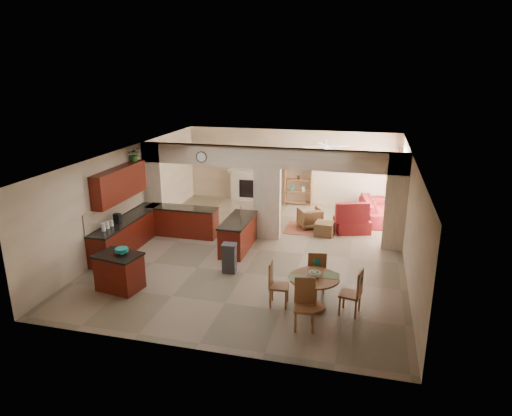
% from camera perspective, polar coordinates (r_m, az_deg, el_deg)
% --- Properties ---
extents(floor, '(10.00, 10.00, 0.00)m').
position_cam_1_polar(floor, '(13.19, 0.41, -5.22)').
color(floor, '#816F59').
rests_on(floor, ground).
extents(ceiling, '(10.00, 10.00, 0.00)m').
position_cam_1_polar(ceiling, '(12.39, 0.44, 6.84)').
color(ceiling, white).
rests_on(ceiling, wall_back).
extents(wall_back, '(8.00, 0.00, 8.00)m').
position_cam_1_polar(wall_back, '(17.47, 4.34, 5.18)').
color(wall_back, beige).
rests_on(wall_back, floor).
extents(wall_front, '(8.00, 0.00, 8.00)m').
position_cam_1_polar(wall_front, '(8.27, -7.95, -9.06)').
color(wall_front, beige).
rests_on(wall_front, floor).
extents(wall_left, '(0.00, 10.00, 10.00)m').
position_cam_1_polar(wall_left, '(14.17, -15.50, 1.73)').
color(wall_left, beige).
rests_on(wall_left, floor).
extents(wall_right, '(0.00, 10.00, 10.00)m').
position_cam_1_polar(wall_right, '(12.43, 18.63, -0.70)').
color(wall_right, beige).
rests_on(wall_right, floor).
extents(partition_left_pier, '(0.60, 0.25, 2.80)m').
position_cam_1_polar(partition_left_pier, '(14.88, -12.63, 2.67)').
color(partition_left_pier, beige).
rests_on(partition_left_pier, floor).
extents(partition_center_pier, '(0.80, 0.25, 2.20)m').
position_cam_1_polar(partition_center_pier, '(13.74, 1.41, 0.58)').
color(partition_center_pier, beige).
rests_on(partition_center_pier, floor).
extents(partition_right_pier, '(0.60, 0.25, 2.80)m').
position_cam_1_polar(partition_right_pier, '(13.37, 17.08, 0.67)').
color(partition_right_pier, beige).
rests_on(partition_right_pier, floor).
extents(partition_header, '(8.00, 0.25, 0.60)m').
position_cam_1_polar(partition_header, '(13.40, 1.45, 6.32)').
color(partition_header, beige).
rests_on(partition_header, partition_center_pier).
extents(kitchen_counter, '(2.52, 3.29, 1.48)m').
position_cam_1_polar(kitchen_counter, '(13.90, -13.02, -2.43)').
color(kitchen_counter, '#420907').
rests_on(kitchen_counter, floor).
extents(upper_cabinets, '(0.35, 2.40, 0.90)m').
position_cam_1_polar(upper_cabinets, '(13.29, -16.67, 2.94)').
color(upper_cabinets, '#420907').
rests_on(upper_cabinets, wall_left).
extents(peninsula, '(0.70, 1.85, 0.91)m').
position_cam_1_polar(peninsula, '(13.06, -2.27, -3.30)').
color(peninsula, '#420907').
rests_on(peninsula, floor).
extents(wall_clock, '(0.34, 0.03, 0.34)m').
position_cam_1_polar(wall_clock, '(13.84, -6.84, 6.35)').
color(wall_clock, '#462B17').
rests_on(wall_clock, partition_header).
extents(rug, '(1.60, 1.30, 0.01)m').
position_cam_1_polar(rug, '(14.92, 6.82, -2.60)').
color(rug, brown).
rests_on(rug, floor).
extents(fireplace, '(1.60, 0.35, 1.20)m').
position_cam_1_polar(fireplace, '(17.82, -0.89, 2.88)').
color(fireplace, beige).
rests_on(fireplace, floor).
extents(shelving_unit, '(1.00, 0.32, 1.80)m').
position_cam_1_polar(shelving_unit, '(17.35, 5.34, 3.38)').
color(shelving_unit, brown).
rests_on(shelving_unit, floor).
extents(window_a, '(0.02, 0.90, 1.90)m').
position_cam_1_polar(window_a, '(14.69, 17.87, 1.25)').
color(window_a, white).
rests_on(window_a, wall_right).
extents(window_b, '(0.02, 0.90, 1.90)m').
position_cam_1_polar(window_b, '(16.33, 17.56, 2.84)').
color(window_b, white).
rests_on(window_b, wall_right).
extents(glazed_door, '(0.02, 0.70, 2.10)m').
position_cam_1_polar(glazed_door, '(15.55, 17.65, 1.56)').
color(glazed_door, white).
rests_on(glazed_door, wall_right).
extents(drape_a_left, '(0.10, 0.28, 2.30)m').
position_cam_1_polar(drape_a_left, '(14.11, 17.83, 0.61)').
color(drape_a_left, '#3A1718').
rests_on(drape_a_left, wall_right).
extents(drape_a_right, '(0.10, 0.28, 2.30)m').
position_cam_1_polar(drape_a_right, '(15.27, 17.60, 1.86)').
color(drape_a_right, '#3A1718').
rests_on(drape_a_right, wall_right).
extents(drape_b_left, '(0.10, 0.28, 2.30)m').
position_cam_1_polar(drape_b_left, '(15.75, 17.51, 2.33)').
color(drape_b_left, '#3A1718').
rests_on(drape_b_left, wall_right).
extents(drape_b_right, '(0.10, 0.28, 2.30)m').
position_cam_1_polar(drape_b_right, '(16.91, 17.33, 3.34)').
color(drape_b_right, '#3A1718').
rests_on(drape_b_right, wall_right).
extents(ceiling_fan, '(1.00, 1.00, 0.10)m').
position_cam_1_polar(ceiling_fan, '(15.11, 8.76, 7.61)').
color(ceiling_fan, white).
rests_on(ceiling_fan, ceiling).
extents(kitchen_island, '(1.13, 0.89, 0.88)m').
position_cam_1_polar(kitchen_island, '(11.26, -16.69, -7.62)').
color(kitchen_island, '#420907').
rests_on(kitchen_island, floor).
extents(teal_bowl, '(0.31, 0.31, 0.14)m').
position_cam_1_polar(teal_bowl, '(11.05, -16.43, -5.20)').
color(teal_bowl, teal).
rests_on(teal_bowl, kitchen_island).
extents(trash_can, '(0.36, 0.31, 0.71)m').
position_cam_1_polar(trash_can, '(11.69, -3.35, -6.40)').
color(trash_can, '#303032').
rests_on(trash_can, floor).
extents(dining_table, '(1.09, 1.09, 0.74)m').
position_cam_1_polar(dining_table, '(10.04, 7.22, -9.81)').
color(dining_table, brown).
rests_on(dining_table, floor).
extents(fruit_bowl, '(0.26, 0.26, 0.14)m').
position_cam_1_polar(fruit_bowl, '(9.88, 7.35, -8.24)').
color(fruit_bowl, '#5CA022').
rests_on(fruit_bowl, dining_table).
extents(sofa, '(2.54, 1.36, 0.70)m').
position_cam_1_polar(sofa, '(16.20, 14.99, -0.18)').
color(sofa, maroon).
rests_on(sofa, floor).
extents(chaise, '(1.25, 1.13, 0.42)m').
position_cam_1_polar(chaise, '(14.85, 11.87, -2.12)').
color(chaise, maroon).
rests_on(chaise, floor).
extents(armchair, '(0.94, 0.95, 0.64)m').
position_cam_1_polar(armchair, '(14.98, 6.74, -1.23)').
color(armchair, maroon).
rests_on(armchair, floor).
extents(ottoman, '(0.62, 0.62, 0.41)m').
position_cam_1_polar(ottoman, '(14.40, 8.55, -2.57)').
color(ottoman, maroon).
rests_on(ottoman, floor).
extents(plant, '(0.48, 0.45, 0.42)m').
position_cam_1_polar(plant, '(13.94, -14.98, 6.50)').
color(plant, '#174913').
rests_on(plant, upper_cabinets).
extents(chair_north, '(0.49, 0.49, 1.02)m').
position_cam_1_polar(chair_north, '(10.70, 7.58, -7.70)').
color(chair_north, brown).
rests_on(chair_north, floor).
extents(chair_east, '(0.49, 0.49, 1.02)m').
position_cam_1_polar(chair_east, '(9.92, 12.22, -10.08)').
color(chair_east, brown).
rests_on(chair_east, floor).
extents(chair_south, '(0.48, 0.48, 1.02)m').
position_cam_1_polar(chair_south, '(9.35, 6.10, -11.52)').
color(chair_south, brown).
rests_on(chair_south, floor).
extents(chair_west, '(0.45, 0.45, 1.02)m').
position_cam_1_polar(chair_west, '(10.09, 2.45, -9.17)').
color(chair_west, brown).
rests_on(chair_west, floor).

